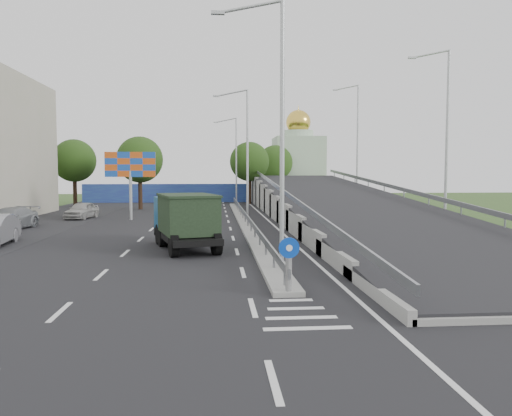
{
  "coord_description": "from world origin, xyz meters",
  "views": [
    {
      "loc": [
        -2.25,
        -12.81,
        3.84
      ],
      "look_at": [
        -0.34,
        10.21,
        2.2
      ],
      "focal_mm": 35.0,
      "sensor_mm": 36.0,
      "label": 1
    }
  ],
  "objects": [
    {
      "name": "ground",
      "position": [
        0.0,
        0.0,
        0.0
      ],
      "size": [
        160.0,
        160.0,
        0.0
      ],
      "primitive_type": "plane",
      "color": "#2D4C1E",
      "rests_on": "ground"
    },
    {
      "name": "road_surface",
      "position": [
        -3.0,
        20.0,
        0.0
      ],
      "size": [
        26.0,
        90.0,
        0.04
      ],
      "primitive_type": "cube",
      "color": "black",
      "rests_on": "ground"
    },
    {
      "name": "median",
      "position": [
        0.0,
        24.0,
        0.1
      ],
      "size": [
        1.0,
        44.0,
        0.2
      ],
      "primitive_type": "cube",
      "color": "gray",
      "rests_on": "ground"
    },
    {
      "name": "overpass_ramp",
      "position": [
        7.5,
        24.0,
        1.75
      ],
      "size": [
        10.0,
        50.0,
        3.5
      ],
      "color": "gray",
      "rests_on": "ground"
    },
    {
      "name": "median_guardrail",
      "position": [
        0.0,
        24.0,
        0.75
      ],
      "size": [
        0.09,
        44.0,
        0.71
      ],
      "color": "gray",
      "rests_on": "median"
    },
    {
      "name": "sign_bollard",
      "position": [
        0.0,
        2.17,
        1.03
      ],
      "size": [
        0.64,
        0.23,
        1.67
      ],
      "color": "black",
      "rests_on": "median"
    },
    {
      "name": "lamp_post_near",
      "position": [
        0.11,
        6.0,
        5.81
      ],
      "size": [
        2.74,
        0.18,
        10.08
      ],
      "color": "#B2B5B7",
      "rests_on": "median"
    },
    {
      "name": "lamp_post_mid",
      "position": [
        0.11,
        26.0,
        5.81
      ],
      "size": [
        2.74,
        0.18,
        10.08
      ],
      "color": "#B2B5B7",
      "rests_on": "median"
    },
    {
      "name": "lamp_post_far",
      "position": [
        0.11,
        46.0,
        5.81
      ],
      "size": [
        2.74,
        0.18,
        10.08
      ],
      "color": "#B2B5B7",
      "rests_on": "median"
    },
    {
      "name": "blue_wall",
      "position": [
        -4.0,
        52.0,
        1.2
      ],
      "size": [
        30.0,
        0.5,
        2.4
      ],
      "primitive_type": "cube",
      "color": "#2B309F",
      "rests_on": "ground"
    },
    {
      "name": "church",
      "position": [
        10.0,
        60.0,
        5.31
      ],
      "size": [
        7.0,
        7.0,
        13.8
      ],
      "color": "#B2CCAD",
      "rests_on": "ground"
    },
    {
      "name": "billboard",
      "position": [
        -9.0,
        28.0,
        4.19
      ],
      "size": [
        4.0,
        0.24,
        5.5
      ],
      "color": "#B2B5B7",
      "rests_on": "ground"
    },
    {
      "name": "tree_left_mid",
      "position": [
        -10.0,
        40.0,
        5.18
      ],
      "size": [
        4.8,
        4.8,
        7.6
      ],
      "color": "black",
      "rests_on": "ground"
    },
    {
      "name": "tree_median_far",
      "position": [
        2.0,
        48.0,
        5.18
      ],
      "size": [
        4.8,
        4.8,
        7.6
      ],
      "color": "black",
      "rests_on": "ground"
    },
    {
      "name": "tree_left_far",
      "position": [
        -18.0,
        45.0,
        5.18
      ],
      "size": [
        4.8,
        4.8,
        7.6
      ],
      "color": "black",
      "rests_on": "ground"
    },
    {
      "name": "tree_ramp_far",
      "position": [
        6.0,
        55.0,
        5.18
      ],
      "size": [
        4.8,
        4.8,
        7.6
      ],
      "color": "black",
      "rests_on": "ground"
    },
    {
      "name": "dump_truck",
      "position": [
        -3.76,
        12.37,
        1.54
      ],
      "size": [
        3.79,
        6.7,
        2.79
      ],
      "rotation": [
        0.0,
        0.0,
        0.25
      ],
      "color": "black",
      "rests_on": "ground"
    },
    {
      "name": "parked_car_d",
      "position": [
        -15.99,
        21.75,
        0.75
      ],
      "size": [
        2.75,
        5.38,
        1.5
      ],
      "primitive_type": "imported",
      "rotation": [
        0.0,
        0.0,
        -0.13
      ],
      "color": "#92959A",
      "rests_on": "ground"
    },
    {
      "name": "parked_car_e",
      "position": [
        -13.3,
        29.64,
        0.71
      ],
      "size": [
        2.29,
        4.38,
        1.42
      ],
      "primitive_type": "imported",
      "rotation": [
        0.0,
        0.0,
        -0.15
      ],
      "color": "#A9A8A4",
      "rests_on": "ground"
    }
  ]
}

